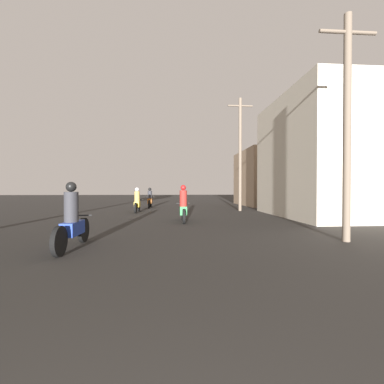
% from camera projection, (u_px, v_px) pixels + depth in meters
% --- Properties ---
extents(motorcycle_blue, '(0.60, 2.15, 1.61)m').
position_uv_depth(motorcycle_blue, '(72.00, 222.00, 6.15)').
color(motorcycle_blue, black).
rests_on(motorcycle_blue, ground_plane).
extents(motorcycle_green, '(0.60, 2.00, 1.61)m').
position_uv_depth(motorcycle_green, '(183.00, 207.00, 11.20)').
color(motorcycle_green, black).
rests_on(motorcycle_green, ground_plane).
extents(motorcycle_yellow, '(0.60, 2.06, 1.51)m').
position_uv_depth(motorcycle_yellow, '(137.00, 202.00, 15.70)').
color(motorcycle_yellow, black).
rests_on(motorcycle_yellow, ground_plane).
extents(motorcycle_orange, '(0.60, 2.02, 1.52)m').
position_uv_depth(motorcycle_orange, '(150.00, 200.00, 19.47)').
color(motorcycle_orange, black).
rests_on(motorcycle_orange, ground_plane).
extents(building_right_near, '(5.82, 6.95, 6.19)m').
position_uv_depth(building_right_near, '(333.00, 157.00, 13.40)').
color(building_right_near, beige).
rests_on(building_right_near, ground_plane).
extents(building_right_far, '(5.97, 6.32, 4.71)m').
position_uv_depth(building_right_far, '(276.00, 178.00, 22.38)').
color(building_right_far, tan).
rests_on(building_right_far, ground_plane).
extents(utility_pole_near, '(1.60, 0.20, 6.18)m').
position_uv_depth(utility_pole_near, '(347.00, 122.00, 6.96)').
color(utility_pole_near, '#6B5B4C').
rests_on(utility_pole_near, ground_plane).
extents(utility_pole_far, '(1.60, 0.20, 7.29)m').
position_uv_depth(utility_pole_far, '(240.00, 152.00, 16.57)').
color(utility_pole_far, '#6B5B4C').
rests_on(utility_pole_far, ground_plane).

